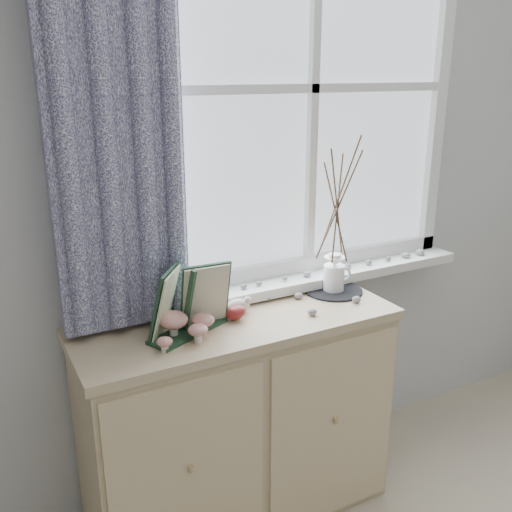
{
  "coord_description": "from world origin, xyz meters",
  "views": [
    {
      "loc": [
        -0.99,
        0.04,
        1.72
      ],
      "look_at": [
        -0.1,
        1.7,
        1.1
      ],
      "focal_mm": 40.0,
      "sensor_mm": 36.0,
      "label": 1
    }
  ],
  "objects_px": {
    "toadstool_cluster": "(184,324)",
    "twig_pitcher": "(337,202)",
    "sideboard": "(239,419)",
    "botanical_book": "(190,302)"
  },
  "relations": [
    {
      "from": "toadstool_cluster",
      "to": "twig_pitcher",
      "type": "bearing_deg",
      "value": 9.66
    },
    {
      "from": "toadstool_cluster",
      "to": "twig_pitcher",
      "type": "height_order",
      "value": "twig_pitcher"
    },
    {
      "from": "sideboard",
      "to": "botanical_book",
      "type": "height_order",
      "value": "botanical_book"
    },
    {
      "from": "toadstool_cluster",
      "to": "twig_pitcher",
      "type": "xyz_separation_m",
      "value": [
        0.7,
        0.12,
        0.32
      ]
    },
    {
      "from": "toadstool_cluster",
      "to": "twig_pitcher",
      "type": "distance_m",
      "value": 0.78
    },
    {
      "from": "twig_pitcher",
      "to": "botanical_book",
      "type": "bearing_deg",
      "value": -157.63
    },
    {
      "from": "botanical_book",
      "to": "toadstool_cluster",
      "type": "distance_m",
      "value": 0.08
    },
    {
      "from": "botanical_book",
      "to": "twig_pitcher",
      "type": "bearing_deg",
      "value": -15.53
    },
    {
      "from": "sideboard",
      "to": "twig_pitcher",
      "type": "bearing_deg",
      "value": 7.89
    },
    {
      "from": "twig_pitcher",
      "to": "toadstool_cluster",
      "type": "bearing_deg",
      "value": -157.28
    }
  ]
}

